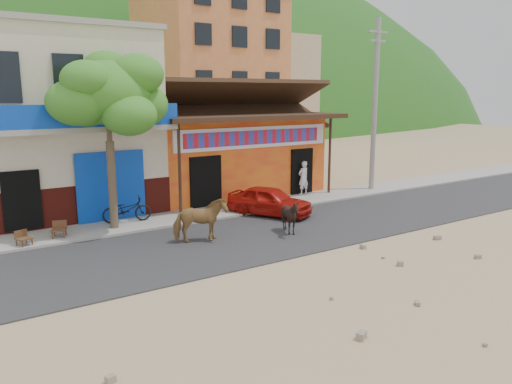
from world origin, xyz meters
TOP-DOWN VIEW (x-y plane):
  - ground at (0.00, 0.00)m, footprint 120.00×120.00m
  - road at (0.00, 2.50)m, footprint 60.00×5.00m
  - sidewalk at (0.00, 6.00)m, footprint 60.00×2.00m
  - dance_club at (2.00, 10.00)m, footprint 8.00×6.00m
  - cafe_building at (-5.50, 10.00)m, footprint 7.00×6.00m
  - apartment_front at (9.00, 24.00)m, footprint 9.00×9.00m
  - apartment_rear at (18.00, 30.00)m, footprint 8.00×8.00m
  - tree at (-4.60, 5.80)m, footprint 3.00×3.00m
  - utility_pole at (8.20, 6.00)m, footprint 0.24×0.24m
  - cow_tan at (-2.77, 2.86)m, footprint 1.82×1.16m
  - cow_dark at (0.22, 2.07)m, footprint 1.41×1.37m
  - red_car at (1.12, 4.58)m, footprint 2.79×3.56m
  - scooter at (-3.96, 6.32)m, footprint 1.81×0.93m
  - pedestrian at (4.50, 6.70)m, footprint 0.60×0.42m
  - cafe_chair_left at (-6.47, 5.66)m, footprint 0.59×0.59m
  - cafe_chair_right at (-7.57, 5.30)m, footprint 0.52×0.52m

SIDE VIEW (x-z plane):
  - ground at x=0.00m, z-range 0.00..0.00m
  - road at x=0.00m, z-range 0.00..0.04m
  - sidewalk at x=0.00m, z-range 0.00..0.12m
  - cafe_chair_right at x=-7.57m, z-range 0.12..0.98m
  - scooter at x=-3.96m, z-range 0.12..1.03m
  - cafe_chair_left at x=-6.47m, z-range 0.12..1.08m
  - red_car at x=1.12m, z-range 0.04..1.17m
  - cow_dark at x=0.22m, z-range 0.04..1.22m
  - cow_tan at x=-2.77m, z-range 0.04..1.46m
  - pedestrian at x=4.50m, z-range 0.12..1.67m
  - dance_club at x=2.00m, z-range 0.00..3.60m
  - tree at x=-4.60m, z-range 0.12..6.12m
  - cafe_building at x=-5.50m, z-range 0.00..7.00m
  - utility_pole at x=8.20m, z-range 0.12..8.12m
  - apartment_rear at x=18.00m, z-range 0.00..10.00m
  - apartment_front at x=9.00m, z-range 0.00..12.00m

